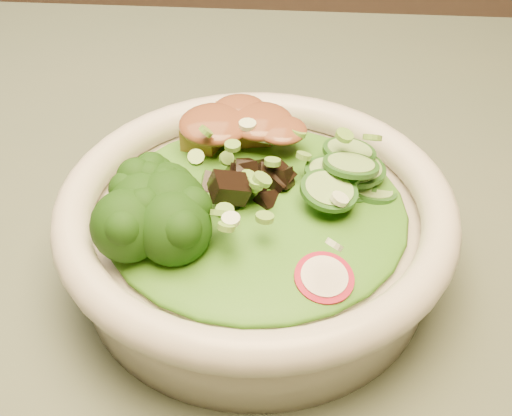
{
  "coord_description": "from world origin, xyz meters",
  "views": [
    {
      "loc": [
        0.11,
        -0.34,
        1.09
      ],
      "look_at": [
        0.08,
        -0.0,
        0.81
      ],
      "focal_mm": 50.0,
      "sensor_mm": 36.0,
      "label": 1
    }
  ],
  "objects": [
    {
      "name": "broccoli_florets",
      "position": [
        0.03,
        -0.02,
        0.82
      ],
      "size": [
        0.09,
        0.08,
        0.04
      ],
      "primitive_type": null,
      "rotation": [
        0.0,
        0.0,
        0.27
      ],
      "color": "black",
      "rests_on": "salad_bowl"
    },
    {
      "name": "lettuce_bed",
      "position": [
        0.08,
        -0.0,
        0.81
      ],
      "size": [
        0.19,
        0.19,
        0.02
      ],
      "primitive_type": "ellipsoid",
      "color": "#285D13",
      "rests_on": "salad_bowl"
    },
    {
      "name": "tofu_cubes",
      "position": [
        0.07,
        0.05,
        0.82
      ],
      "size": [
        0.1,
        0.08,
        0.03
      ],
      "primitive_type": null,
      "rotation": [
        0.0,
        0.0,
        0.27
      ],
      "color": "olive",
      "rests_on": "salad_bowl"
    },
    {
      "name": "scallion_garnish",
      "position": [
        0.08,
        -0.0,
        0.83
      ],
      "size": [
        0.18,
        0.18,
        0.02
      ],
      "primitive_type": null,
      "color": "#67A038",
      "rests_on": "salad_bowl"
    },
    {
      "name": "dining_table",
      "position": [
        0.0,
        0.0,
        0.64
      ],
      "size": [
        1.2,
        0.8,
        0.75
      ],
      "color": "black",
      "rests_on": "ground"
    },
    {
      "name": "peanut_sauce",
      "position": [
        0.07,
        0.05,
        0.83
      ],
      "size": [
        0.07,
        0.05,
        0.01
      ],
      "primitive_type": "ellipsoid",
      "color": "brown",
      "rests_on": "tofu_cubes"
    },
    {
      "name": "radish_slices",
      "position": [
        0.11,
        -0.06,
        0.81
      ],
      "size": [
        0.11,
        0.06,
        0.02
      ],
      "primitive_type": null,
      "rotation": [
        0.0,
        0.0,
        0.27
      ],
      "color": "maroon",
      "rests_on": "salad_bowl"
    },
    {
      "name": "salad_bowl",
      "position": [
        0.08,
        -0.0,
        0.79
      ],
      "size": [
        0.25,
        0.25,
        0.07
      ],
      "rotation": [
        0.0,
        0.0,
        0.27
      ],
      "color": "beige",
      "rests_on": "dining_table"
    },
    {
      "name": "mushroom_heap",
      "position": [
        0.08,
        0.01,
        0.82
      ],
      "size": [
        0.08,
        0.08,
        0.04
      ],
      "primitive_type": null,
      "rotation": [
        0.0,
        0.0,
        0.27
      ],
      "color": "black",
      "rests_on": "salad_bowl"
    },
    {
      "name": "cucumber_slices",
      "position": [
        0.14,
        0.02,
        0.82
      ],
      "size": [
        0.08,
        0.08,
        0.03
      ],
      "primitive_type": null,
      "rotation": [
        0.0,
        0.0,
        0.27
      ],
      "color": "#8DBB68",
      "rests_on": "salad_bowl"
    }
  ]
}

